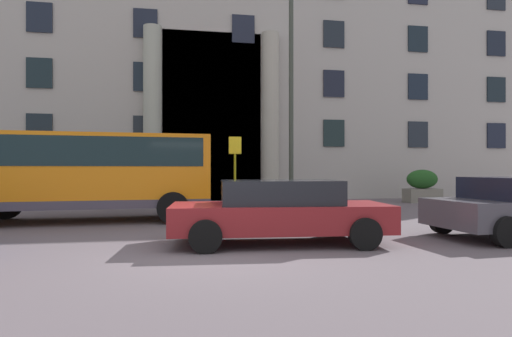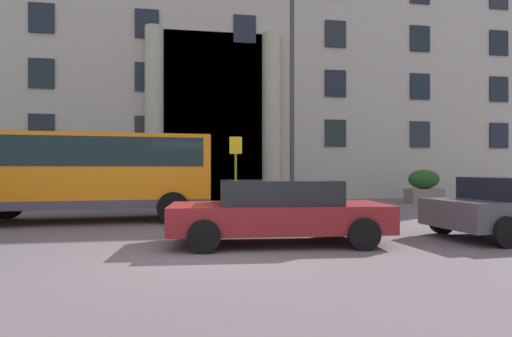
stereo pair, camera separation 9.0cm
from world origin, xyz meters
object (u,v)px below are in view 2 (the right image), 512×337
at_px(hedge_planter_entrance_left, 424,187).
at_px(parked_compact_extra, 279,211).
at_px(bus_stop_sign, 236,166).
at_px(lamppost_plaza_centre, 292,78).
at_px(motorcycle_far_end, 275,211).
at_px(hedge_planter_entrance_right, 1,190).
at_px(orange_minibus, 87,169).
at_px(hedge_planter_far_west, 141,190).

relative_size(hedge_planter_entrance_left, parked_compact_extra, 0.35).
relative_size(bus_stop_sign, lamppost_plaza_centre, 0.30).
xyz_separation_m(bus_stop_sign, motorcycle_far_end, (0.58, -4.01, -1.20)).
relative_size(hedge_planter_entrance_right, parked_compact_extra, 0.33).
xyz_separation_m(orange_minibus, lamppost_plaza_centre, (6.95, 2.73, 3.53)).
height_order(bus_stop_sign, lamppost_plaza_centre, lamppost_plaza_centre).
bearing_deg(orange_minibus, lamppost_plaza_centre, 17.89).
distance_m(parked_compact_extra, motorcycle_far_end, 2.25).
bearing_deg(lamppost_plaza_centre, motorcycle_far_end, -108.86).
height_order(orange_minibus, hedge_planter_entrance_left, orange_minibus).
bearing_deg(bus_stop_sign, hedge_planter_far_west, 137.66).
height_order(hedge_planter_far_west, parked_compact_extra, hedge_planter_far_west).
distance_m(bus_stop_sign, hedge_planter_far_west, 4.95).
distance_m(orange_minibus, lamppost_plaza_centre, 8.26).
xyz_separation_m(bus_stop_sign, hedge_planter_entrance_right, (-8.90, 3.13, -0.93)).
bearing_deg(motorcycle_far_end, orange_minibus, 166.75).
relative_size(hedge_planter_far_west, lamppost_plaza_centre, 0.20).
bearing_deg(bus_stop_sign, motorcycle_far_end, -81.81).
distance_m(hedge_planter_far_west, hedge_planter_entrance_left, 12.71).
distance_m(hedge_planter_entrance_right, hedge_planter_entrance_left, 18.02).
bearing_deg(hedge_planter_far_west, motorcycle_far_end, -60.24).
height_order(orange_minibus, hedge_planter_far_west, orange_minibus).
bearing_deg(orange_minibus, motorcycle_far_end, -28.20).
height_order(hedge_planter_far_west, hedge_planter_entrance_right, hedge_planter_entrance_right).
relative_size(hedge_planter_far_west, motorcycle_far_end, 0.90).
relative_size(orange_minibus, bus_stop_sign, 2.69).
xyz_separation_m(bus_stop_sign, lamppost_plaza_centre, (2.32, 1.10, 3.42)).
relative_size(motorcycle_far_end, lamppost_plaza_centre, 0.22).
height_order(hedge_planter_entrance_left, parked_compact_extra, hedge_planter_entrance_left).
height_order(hedge_planter_entrance_right, lamppost_plaza_centre, lamppost_plaza_centre).
xyz_separation_m(hedge_planter_far_west, motorcycle_far_end, (4.16, -7.28, -0.22)).
xyz_separation_m(orange_minibus, hedge_planter_entrance_right, (-4.28, 4.75, -0.81)).
xyz_separation_m(bus_stop_sign, hedge_planter_entrance_left, (9.12, 3.17, -0.92)).
bearing_deg(parked_compact_extra, hedge_planter_entrance_left, 50.48).
xyz_separation_m(hedge_planter_entrance_left, lamppost_plaza_centre, (-6.80, -2.07, 4.34)).
relative_size(bus_stop_sign, hedge_planter_entrance_right, 1.77).
bearing_deg(hedge_planter_entrance_right, bus_stop_sign, -19.39).
distance_m(motorcycle_far_end, lamppost_plaza_centre, 7.11).
height_order(orange_minibus, parked_compact_extra, orange_minibus).
distance_m(orange_minibus, hedge_planter_far_west, 5.07).
xyz_separation_m(orange_minibus, hedge_planter_entrance_left, (13.75, 4.79, -0.81)).
height_order(orange_minibus, motorcycle_far_end, orange_minibus).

